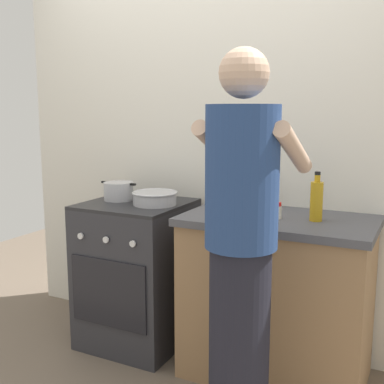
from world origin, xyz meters
TOP-DOWN VIEW (x-y plane):
  - ground at (0.00, 0.00)m, footprint 6.00×6.00m
  - back_wall at (0.20, 0.50)m, footprint 3.20×0.10m
  - countertop at (0.55, 0.15)m, footprint 1.00×0.60m
  - stove_range at (-0.35, 0.15)m, footprint 0.60×0.62m
  - pot at (-0.49, 0.17)m, footprint 0.25×0.19m
  - mixing_bowl at (-0.21, 0.14)m, footprint 0.27×0.27m
  - utensil_crock at (0.35, 0.33)m, footprint 0.10×0.10m
  - spice_bottle at (0.55, 0.11)m, footprint 0.04×0.04m
  - oil_bottle at (0.74, 0.15)m, footprint 0.06×0.06m
  - person at (0.57, -0.46)m, footprint 0.41×0.50m

SIDE VIEW (x-z plane):
  - ground at x=0.00m, z-range 0.00..0.00m
  - stove_range at x=-0.35m, z-range 0.00..0.90m
  - countertop at x=0.55m, z-range 0.00..0.90m
  - person at x=0.57m, z-range 0.01..1.71m
  - spice_bottle at x=0.55m, z-range 0.90..0.98m
  - mixing_bowl at x=-0.21m, z-range 0.90..0.98m
  - pot at x=-0.49m, z-range 0.90..1.01m
  - utensil_crock at x=0.35m, z-range 0.84..1.16m
  - oil_bottle at x=0.74m, z-range 0.88..1.13m
  - back_wall at x=0.20m, z-range 0.00..2.50m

